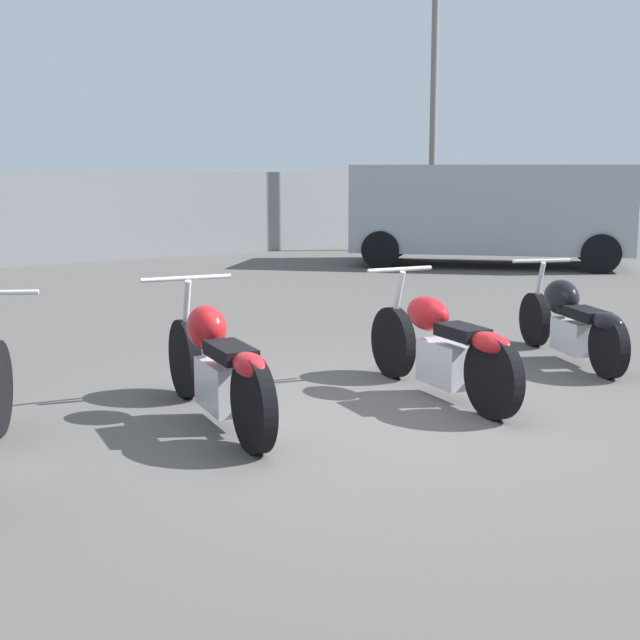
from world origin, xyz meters
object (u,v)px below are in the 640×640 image
motorcycle_slot_1 (217,366)px  motorcycle_slot_2 (442,347)px  motorcycle_slot_3 (571,321)px  parked_van (490,209)px  light_pole_left (435,34)px

motorcycle_slot_1 → motorcycle_slot_2: (1.86, -0.36, -0.01)m
motorcycle_slot_3 → parked_van: bearing=72.6°
light_pole_left → motorcycle_slot_3: (-6.74, -9.75, -4.34)m
motorcycle_slot_2 → light_pole_left: bearing=58.0°
motorcycle_slot_3 → parked_van: 8.69m
light_pole_left → motorcycle_slot_3: light_pole_left is taller
motorcycle_slot_2 → parked_van: parked_van is taller
motorcycle_slot_2 → parked_van: size_ratio=0.41×
motorcycle_slot_2 → motorcycle_slot_3: (1.95, 0.33, -0.02)m
light_pole_left → parked_van: 4.94m
light_pole_left → motorcycle_slot_2: (-8.70, -10.08, -4.32)m
parked_van → light_pole_left: bearing=23.5°
light_pole_left → parked_van: bearing=-111.8°
light_pole_left → motorcycle_slot_1: bearing=-137.4°
motorcycle_slot_1 → motorcycle_slot_2: motorcycle_slot_1 is taller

